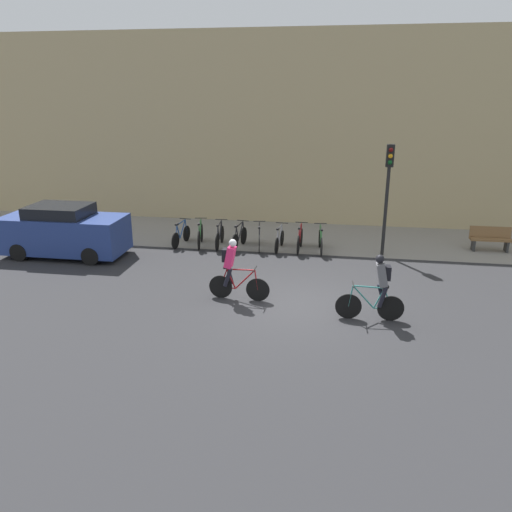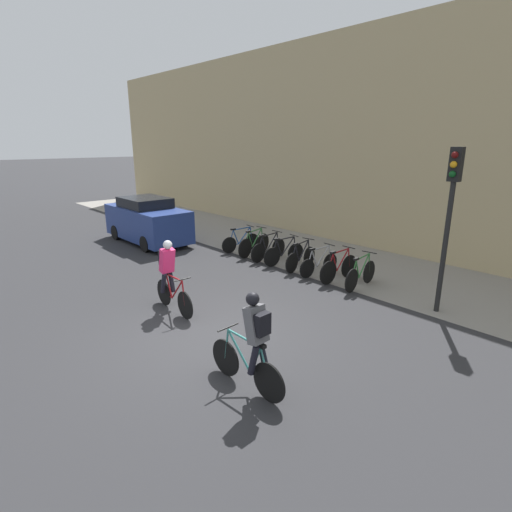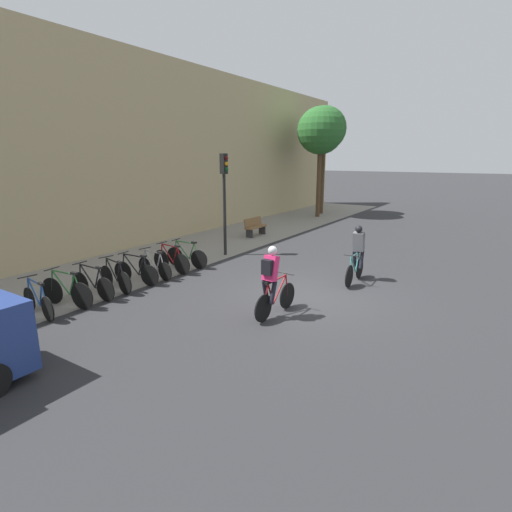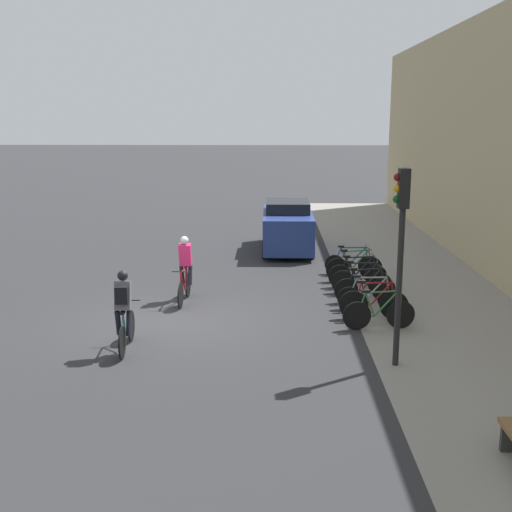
{
  "view_description": "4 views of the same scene",
  "coord_description": "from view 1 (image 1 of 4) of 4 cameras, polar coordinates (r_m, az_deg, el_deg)",
  "views": [
    {
      "loc": [
        0.92,
        -12.81,
        5.67
      ],
      "look_at": [
        -1.38,
        1.32,
        0.91
      ],
      "focal_mm": 35.0,
      "sensor_mm": 36.0,
      "label": 1
    },
    {
      "loc": [
        6.44,
        -4.55,
        4.06
      ],
      "look_at": [
        -1.19,
        2.35,
        1.09
      ],
      "focal_mm": 28.0,
      "sensor_mm": 36.0,
      "label": 2
    },
    {
      "loc": [
        -9.73,
        -4.53,
        3.81
      ],
      "look_at": [
        -0.74,
        1.25,
        1.15
      ],
      "focal_mm": 28.0,
      "sensor_mm": 36.0,
      "label": 3
    },
    {
      "loc": [
        14.86,
        2.39,
        4.88
      ],
      "look_at": [
        -1.35,
        2.0,
        1.35
      ],
      "focal_mm": 45.0,
      "sensor_mm": 36.0,
      "label": 4
    }
  ],
  "objects": [
    {
      "name": "parked_bike_6",
      "position": [
        18.53,
        5.03,
        1.85
      ],
      "size": [
        0.46,
        1.7,
        0.99
      ],
      "color": "black",
      "rests_on": "ground"
    },
    {
      "name": "cyclist_grey",
      "position": [
        13.08,
        13.79,
        -3.34
      ],
      "size": [
        1.76,
        0.46,
        1.78
      ],
      "color": "black",
      "rests_on": "ground"
    },
    {
      "name": "parked_bike_5",
      "position": [
        18.61,
        2.69,
        1.85
      ],
      "size": [
        0.46,
        1.62,
        0.94
      ],
      "color": "black",
      "rests_on": "ground"
    },
    {
      "name": "parked_bike_3",
      "position": [
        18.83,
        -1.92,
        2.12
      ],
      "size": [
        0.46,
        1.66,
        0.97
      ],
      "color": "black",
      "rests_on": "ground"
    },
    {
      "name": "parked_bike_4",
      "position": [
        18.7,
        0.38,
        2.02
      ],
      "size": [
        0.46,
        1.68,
        0.96
      ],
      "color": "black",
      "rests_on": "ground"
    },
    {
      "name": "bench",
      "position": [
        20.38,
        25.21,
        1.8
      ],
      "size": [
        1.46,
        0.44,
        0.89
      ],
      "color": "brown",
      "rests_on": "ground"
    },
    {
      "name": "kerb_strip",
      "position": [
        20.39,
        6.31,
        2.15
      ],
      "size": [
        44.0,
        4.5,
        0.01
      ],
      "primitive_type": "cube",
      "color": "gray",
      "rests_on": "ground"
    },
    {
      "name": "parked_bike_2",
      "position": [
        18.98,
        -4.17,
        2.23
      ],
      "size": [
        0.46,
        1.72,
        0.97
      ],
      "color": "black",
      "rests_on": "ground"
    },
    {
      "name": "parked_bike_0",
      "position": [
        19.39,
        -8.56,
        2.37
      ],
      "size": [
        0.46,
        1.65,
        0.94
      ],
      "color": "black",
      "rests_on": "ground"
    },
    {
      "name": "building_facade",
      "position": [
        22.19,
        7.07,
        14.1
      ],
      "size": [
        44.0,
        0.6,
        8.12
      ],
      "primitive_type": "cube",
      "color": "tan",
      "rests_on": "ground"
    },
    {
      "name": "parked_bike_7",
      "position": [
        18.5,
        7.39,
        1.7
      ],
      "size": [
        0.46,
        1.72,
        0.97
      ],
      "color": "black",
      "rests_on": "ground"
    },
    {
      "name": "parked_bike_1",
      "position": [
        19.17,
        -6.39,
        2.37
      ],
      "size": [
        0.47,
        1.75,
        0.99
      ],
      "color": "black",
      "rests_on": "ground"
    },
    {
      "name": "ground",
      "position": [
        14.04,
        4.73,
        -5.49
      ],
      "size": [
        200.0,
        200.0,
        0.0
      ],
      "primitive_type": "plane",
      "color": "#2B2B2D"
    },
    {
      "name": "cyclist_pink",
      "position": [
        14.01,
        -2.68,
        -1.34
      ],
      "size": [
        1.76,
        0.46,
        1.78
      ],
      "color": "black",
      "rests_on": "ground"
    },
    {
      "name": "parked_car",
      "position": [
        19.04,
        -21.05,
        2.63
      ],
      "size": [
        4.3,
        1.84,
        1.85
      ],
      "color": "navy",
      "rests_on": "ground"
    },
    {
      "name": "traffic_light_pole",
      "position": [
        18.03,
        14.86,
        8.34
      ],
      "size": [
        0.26,
        0.3,
        3.94
      ],
      "color": "black",
      "rests_on": "ground"
    }
  ]
}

